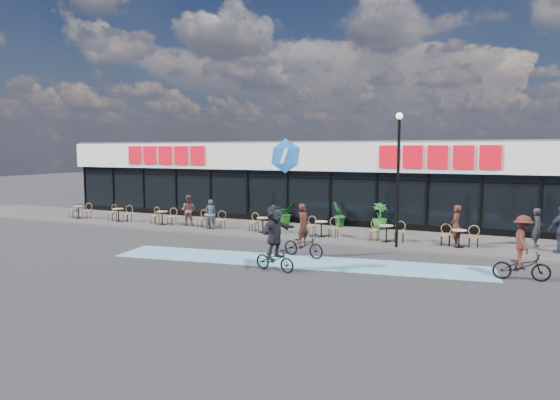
% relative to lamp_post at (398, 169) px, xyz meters
% --- Properties ---
extents(ground, '(120.00, 120.00, 0.00)m').
position_rel_lamp_post_xyz_m(ground, '(-6.99, -2.30, -3.36)').
color(ground, '#28282B').
rests_on(ground, ground).
extents(sidewalk, '(44.00, 5.00, 0.10)m').
position_rel_lamp_post_xyz_m(sidewalk, '(-6.99, 2.20, -3.31)').
color(sidewalk, '#4F4B46').
rests_on(sidewalk, ground).
extents(bike_lane, '(14.17, 4.13, 0.01)m').
position_rel_lamp_post_xyz_m(bike_lane, '(-2.99, -3.80, -3.36)').
color(bike_lane, '#65A2BF').
rests_on(bike_lane, ground).
extents(building, '(30.60, 6.57, 4.75)m').
position_rel_lamp_post_xyz_m(building, '(-6.99, 7.63, -1.02)').
color(building, black).
rests_on(building, ground).
extents(lamp_post, '(0.28, 0.28, 5.54)m').
position_rel_lamp_post_xyz_m(lamp_post, '(0.00, 0.00, 0.00)').
color(lamp_post, black).
rests_on(lamp_post, sidewalk).
extents(bistro_set_0, '(1.54, 0.62, 0.90)m').
position_rel_lamp_post_xyz_m(bistro_set_0, '(-18.82, 1.13, -2.81)').
color(bistro_set_0, tan).
rests_on(bistro_set_0, sidewalk).
extents(bistro_set_1, '(1.54, 0.62, 0.90)m').
position_rel_lamp_post_xyz_m(bistro_set_1, '(-15.79, 1.13, -2.81)').
color(bistro_set_1, tan).
rests_on(bistro_set_1, sidewalk).
extents(bistro_set_2, '(1.54, 0.62, 0.90)m').
position_rel_lamp_post_xyz_m(bistro_set_2, '(-12.76, 1.13, -2.81)').
color(bistro_set_2, tan).
rests_on(bistro_set_2, sidewalk).
extents(bistro_set_3, '(1.54, 0.62, 0.90)m').
position_rel_lamp_post_xyz_m(bistro_set_3, '(-9.74, 1.13, -2.81)').
color(bistro_set_3, tan).
rests_on(bistro_set_3, sidewalk).
extents(bistro_set_4, '(1.54, 0.62, 0.90)m').
position_rel_lamp_post_xyz_m(bistro_set_4, '(-6.71, 1.13, -2.81)').
color(bistro_set_4, tan).
rests_on(bistro_set_4, sidewalk).
extents(bistro_set_5, '(1.54, 0.62, 0.90)m').
position_rel_lamp_post_xyz_m(bistro_set_5, '(-3.68, 1.13, -2.81)').
color(bistro_set_5, tan).
rests_on(bistro_set_5, sidewalk).
extents(bistro_set_6, '(1.54, 0.62, 0.90)m').
position_rel_lamp_post_xyz_m(bistro_set_6, '(-0.65, 1.13, -2.81)').
color(bistro_set_6, tan).
rests_on(bistro_set_6, sidewalk).
extents(bistro_set_7, '(1.54, 0.62, 0.90)m').
position_rel_lamp_post_xyz_m(bistro_set_7, '(2.38, 1.13, -2.81)').
color(bistro_set_7, tan).
rests_on(bistro_set_7, sidewalk).
extents(potted_plant_left, '(1.01, 1.12, 1.13)m').
position_rel_lamp_post_xyz_m(potted_plant_left, '(-6.97, 4.33, -2.70)').
color(potted_plant_left, '#164D17').
rests_on(potted_plant_left, sidewalk).
extents(potted_plant_mid, '(0.85, 0.91, 1.32)m').
position_rel_lamp_post_xyz_m(potted_plant_mid, '(-3.83, 4.20, -2.60)').
color(potted_plant_mid, '#18561E').
rests_on(potted_plant_mid, sidewalk).
extents(potted_plant_right, '(1.04, 1.04, 1.34)m').
position_rel_lamp_post_xyz_m(potted_plant_right, '(-1.71, 4.35, -2.59)').
color(potted_plant_right, '#1A5D1B').
rests_on(potted_plant_right, sidewalk).
extents(patron_left, '(0.65, 0.55, 1.52)m').
position_rel_lamp_post_xyz_m(patron_left, '(-9.63, 0.93, -2.51)').
color(patron_left, '#2A3741').
rests_on(patron_left, sidewalk).
extents(patron_right, '(0.91, 0.77, 1.65)m').
position_rel_lamp_post_xyz_m(patron_right, '(-11.27, 1.35, -2.44)').
color(patron_right, brown).
rests_on(patron_right, sidewalk).
extents(pedestrian_a, '(0.44, 0.64, 1.72)m').
position_rel_lamp_post_xyz_m(pedestrian_a, '(2.19, 1.43, -2.40)').
color(pedestrian_a, '#472019').
rests_on(pedestrian_a, sidewalk).
extents(pedestrian_b, '(0.50, 0.65, 1.62)m').
position_rel_lamp_post_xyz_m(pedestrian_b, '(5.32, 2.50, -2.45)').
color(pedestrian_b, black).
rests_on(pedestrian_b, sidewalk).
extents(cyclist_a, '(1.87, 0.99, 2.08)m').
position_rel_lamp_post_xyz_m(cyclist_a, '(-2.99, -2.96, -2.68)').
color(cyclist_a, black).
rests_on(cyclist_a, ground).
extents(cyclist_b, '(1.78, 1.14, 2.09)m').
position_rel_lamp_post_xyz_m(cyclist_b, '(4.60, -3.32, -2.47)').
color(cyclist_b, black).
rests_on(cyclist_b, ground).
extents(cyclist_c, '(1.65, 1.79, 2.30)m').
position_rel_lamp_post_xyz_m(cyclist_c, '(-3.06, -5.44, -2.27)').
color(cyclist_c, black).
rests_on(cyclist_c, ground).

